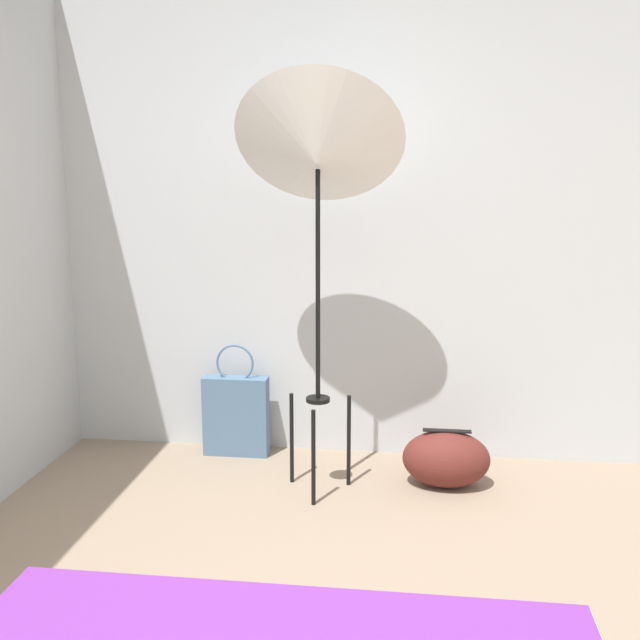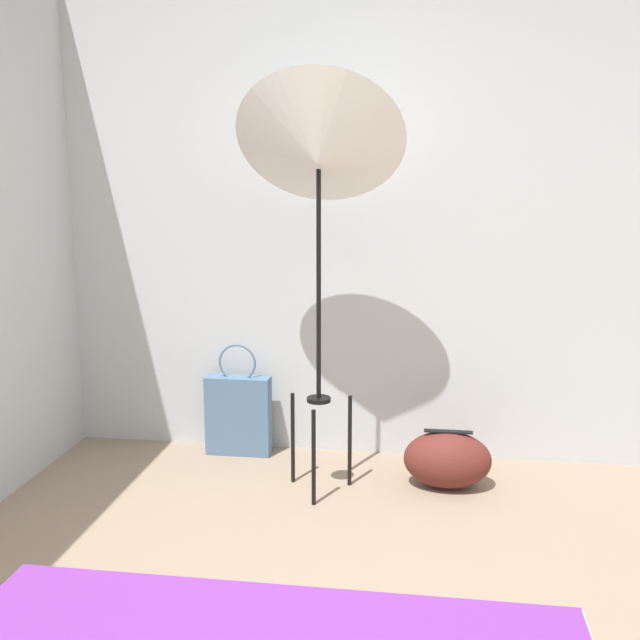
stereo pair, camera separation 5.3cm
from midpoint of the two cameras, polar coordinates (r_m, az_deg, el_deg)
The scene contains 4 objects.
wall_back at distance 3.99m, azimuth 2.05°, elevation 7.95°, with size 8.00×0.05×2.60m.
photo_umbrella at distance 3.42m, azimuth -0.63°, elevation 12.55°, with size 0.78×0.65×1.96m.
tote_bag at distance 4.14m, azimuth -6.78°, elevation -7.15°, with size 0.35×0.11×0.62m.
duffel_bag at distance 3.78m, azimuth 9.18°, elevation -10.40°, with size 0.43×0.28×0.29m.
Camera 1 is at (0.33, -1.54, 1.52)m, focal length 42.00 mm.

